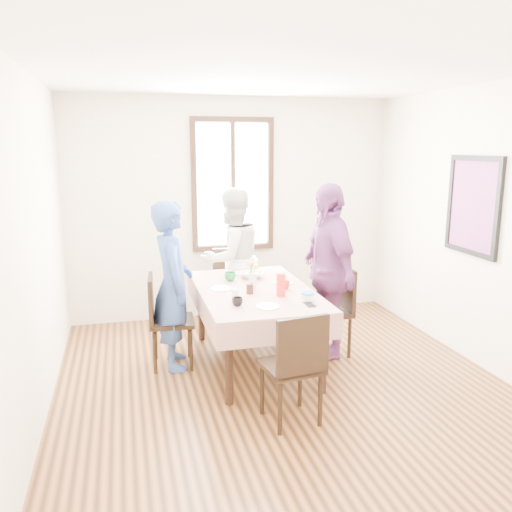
{
  "coord_description": "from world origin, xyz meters",
  "views": [
    {
      "loc": [
        -1.33,
        -4.05,
        2.12
      ],
      "look_at": [
        -0.13,
        0.6,
        1.1
      ],
      "focal_mm": 36.45,
      "sensor_mm": 36.0,
      "label": 1
    }
  ],
  "objects_px": {
    "chair_right": "(328,311)",
    "chair_far": "(231,289)",
    "dining_table": "(255,327)",
    "chair_left": "(172,321)",
    "chair_near": "(291,366)",
    "person_right": "(327,271)",
    "person_left": "(173,285)",
    "person_far": "(231,259)"
  },
  "relations": [
    {
      "from": "chair_right",
      "to": "chair_far",
      "type": "relative_size",
      "value": 1.0
    },
    {
      "from": "dining_table",
      "to": "chair_right",
      "type": "height_order",
      "value": "chair_right"
    },
    {
      "from": "chair_far",
      "to": "chair_left",
      "type": "bearing_deg",
      "value": 59.7
    },
    {
      "from": "chair_far",
      "to": "chair_right",
      "type": "bearing_deg",
      "value": 134.92
    },
    {
      "from": "chair_near",
      "to": "person_right",
      "type": "relative_size",
      "value": 0.51
    },
    {
      "from": "chair_left",
      "to": "chair_near",
      "type": "xyz_separation_m",
      "value": [
        0.79,
        -1.29,
        0.0
      ]
    },
    {
      "from": "person_left",
      "to": "chair_right",
      "type": "bearing_deg",
      "value": -94.35
    },
    {
      "from": "chair_right",
      "to": "person_left",
      "type": "distance_m",
      "value": 1.61
    },
    {
      "from": "chair_far",
      "to": "person_left",
      "type": "relative_size",
      "value": 0.56
    },
    {
      "from": "dining_table",
      "to": "chair_right",
      "type": "relative_size",
      "value": 1.81
    },
    {
      "from": "chair_right",
      "to": "chair_near",
      "type": "relative_size",
      "value": 1.0
    },
    {
      "from": "dining_table",
      "to": "chair_left",
      "type": "distance_m",
      "value": 0.81
    },
    {
      "from": "chair_right",
      "to": "person_far",
      "type": "xyz_separation_m",
      "value": [
        -0.79,
        1.06,
        0.37
      ]
    },
    {
      "from": "chair_right",
      "to": "chair_near",
      "type": "xyz_separation_m",
      "value": [
        -0.79,
        -1.18,
        0.0
      ]
    },
    {
      "from": "chair_far",
      "to": "person_left",
      "type": "xyz_separation_m",
      "value": [
        -0.77,
        -0.98,
        0.36
      ]
    },
    {
      "from": "dining_table",
      "to": "chair_left",
      "type": "bearing_deg",
      "value": 168.97
    },
    {
      "from": "dining_table",
      "to": "person_far",
      "type": "height_order",
      "value": "person_far"
    },
    {
      "from": "chair_left",
      "to": "person_far",
      "type": "distance_m",
      "value": 1.3
    },
    {
      "from": "person_far",
      "to": "person_right",
      "type": "bearing_deg",
      "value": 102.06
    },
    {
      "from": "person_left",
      "to": "chair_far",
      "type": "bearing_deg",
      "value": -38.83
    },
    {
      "from": "chair_left",
      "to": "person_left",
      "type": "distance_m",
      "value": 0.36
    },
    {
      "from": "dining_table",
      "to": "chair_right",
      "type": "distance_m",
      "value": 0.8
    },
    {
      "from": "person_far",
      "to": "chair_left",
      "type": "bearing_deg",
      "value": 26.45
    },
    {
      "from": "dining_table",
      "to": "person_left",
      "type": "bearing_deg",
      "value": 168.67
    },
    {
      "from": "dining_table",
      "to": "chair_left",
      "type": "height_order",
      "value": "chair_left"
    },
    {
      "from": "dining_table",
      "to": "chair_far",
      "type": "xyz_separation_m",
      "value": [
        0.0,
        1.13,
        0.08
      ]
    },
    {
      "from": "dining_table",
      "to": "chair_left",
      "type": "relative_size",
      "value": 1.81
    },
    {
      "from": "chair_left",
      "to": "person_right",
      "type": "bearing_deg",
      "value": 90.76
    },
    {
      "from": "dining_table",
      "to": "chair_near",
      "type": "distance_m",
      "value": 1.14
    },
    {
      "from": "dining_table",
      "to": "person_far",
      "type": "distance_m",
      "value": 1.2
    },
    {
      "from": "chair_far",
      "to": "dining_table",
      "type": "bearing_deg",
      "value": 98.69
    },
    {
      "from": "dining_table",
      "to": "chair_right",
      "type": "bearing_deg",
      "value": 3.72
    },
    {
      "from": "person_right",
      "to": "person_left",
      "type": "bearing_deg",
      "value": -96.02
    },
    {
      "from": "chair_right",
      "to": "chair_far",
      "type": "xyz_separation_m",
      "value": [
        -0.79,
        1.08,
        0.0
      ]
    },
    {
      "from": "chair_left",
      "to": "person_left",
      "type": "height_order",
      "value": "person_left"
    },
    {
      "from": "person_left",
      "to": "person_far",
      "type": "height_order",
      "value": "person_far"
    },
    {
      "from": "chair_left",
      "to": "chair_right",
      "type": "xyz_separation_m",
      "value": [
        1.58,
        -0.1,
        0.0
      ]
    },
    {
      "from": "chair_right",
      "to": "person_left",
      "type": "height_order",
      "value": "person_left"
    },
    {
      "from": "person_left",
      "to": "person_right",
      "type": "bearing_deg",
      "value": -94.41
    },
    {
      "from": "dining_table",
      "to": "person_far",
      "type": "xyz_separation_m",
      "value": [
        0.0,
        1.11,
        0.45
      ]
    },
    {
      "from": "dining_table",
      "to": "person_far",
      "type": "bearing_deg",
      "value": 90.0
    },
    {
      "from": "person_right",
      "to": "chair_right",
      "type": "bearing_deg",
      "value": 87.8
    }
  ]
}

